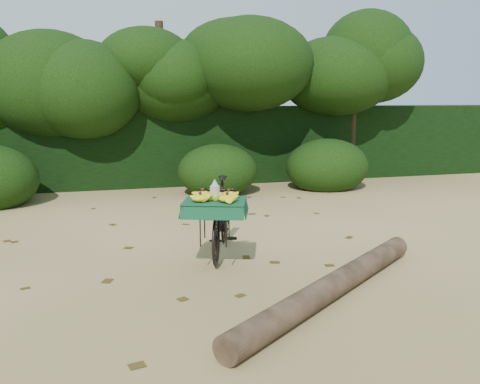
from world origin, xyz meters
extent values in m
plane|color=tan|center=(0.00, 0.00, 0.00)|extent=(80.00, 80.00, 0.00)
imported|color=black|center=(0.59, 0.22, 0.50)|extent=(0.98, 1.71, 0.99)
cube|color=black|center=(0.39, -0.35, 0.81)|extent=(0.48, 0.53, 0.02)
cube|color=#16532E|center=(0.39, -0.35, 0.83)|extent=(0.87, 0.80, 0.01)
ellipsoid|color=olive|center=(0.46, -0.37, 0.88)|extent=(0.10, 0.08, 0.10)
ellipsoid|color=olive|center=(0.43, -0.30, 0.88)|extent=(0.10, 0.08, 0.10)
ellipsoid|color=olive|center=(0.35, -0.30, 0.88)|extent=(0.10, 0.08, 0.10)
ellipsoid|color=olive|center=(0.33, -0.36, 0.88)|extent=(0.10, 0.08, 0.10)
ellipsoid|color=olive|center=(0.39, -0.41, 0.88)|extent=(0.10, 0.08, 0.10)
cylinder|color=#EAE5C6|center=(0.40, -0.34, 0.93)|extent=(0.11, 0.11, 0.15)
cylinder|color=brown|center=(1.36, -1.51, 0.13)|extent=(2.95, 2.28, 0.25)
cube|color=black|center=(0.00, 6.30, 0.90)|extent=(26.00, 1.80, 1.80)
camera|label=1|loc=(-0.87, -5.98, 2.00)|focal=38.00mm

